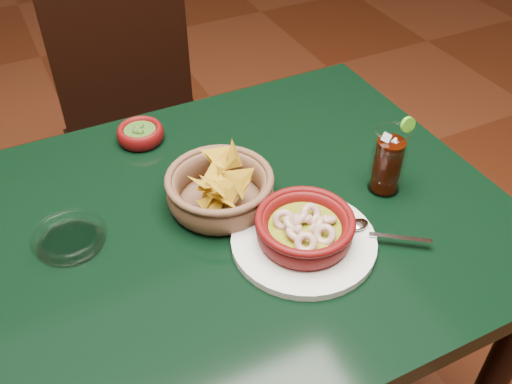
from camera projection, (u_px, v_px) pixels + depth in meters
name	position (u px, v px, depth m)	size (l,w,h in m)	color
dining_table	(185.00, 271.00, 1.07)	(1.20, 0.80, 0.75)	black
dining_chair	(142.00, 128.00, 1.69)	(0.42, 0.42, 0.91)	black
shrimp_plate	(305.00, 231.00, 0.97)	(0.32, 0.25, 0.08)	silver
chip_basket	(220.00, 189.00, 1.04)	(0.23, 0.23, 0.14)	brown
guacamole_ramekin	(140.00, 134.00, 1.21)	(0.12, 0.12, 0.04)	#500808
cola_drink	(388.00, 161.00, 1.06)	(0.13, 0.13, 0.15)	white
glass_ashtray	(69.00, 238.00, 0.98)	(0.14, 0.14, 0.03)	white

